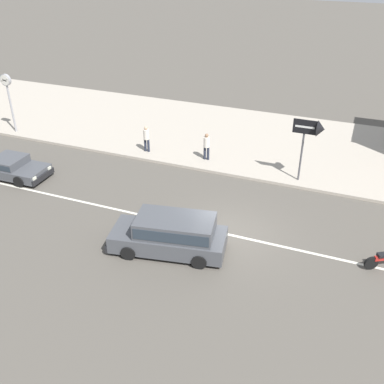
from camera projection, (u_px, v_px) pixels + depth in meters
The scene contains 9 objects.
ground_plane at pixel (227, 234), 19.26m from camera, with size 160.00×160.00×0.00m, color #544F47.
lane_centre_stripe at pixel (227, 234), 19.26m from camera, with size 50.40×0.14×0.01m, color silver.
kerb_strip at pixel (277, 144), 27.34m from camera, with size 68.00×10.00×0.15m, color #ADA393.
sedan_dark_grey_1 at pixel (10, 167), 23.65m from camera, with size 4.24×1.97×1.06m.
minivan_dark_grey_2 at pixel (171, 233), 17.87m from camera, with size 4.94×2.63×1.56m.
street_clock at pixel (7, 89), 27.43m from camera, with size 0.71×0.22×3.70m.
arrow_signboard at pixel (316, 131), 21.60m from camera, with size 1.52×0.78×3.32m.
pedestrian_near_clock at pixel (207, 145), 24.84m from camera, with size 0.34×0.34×1.55m.
pedestrian_by_shop at pixel (146, 137), 25.77m from camera, with size 0.34×0.34×1.56m.
Camera 1 is at (4.40, -15.21, 11.21)m, focal length 42.00 mm.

